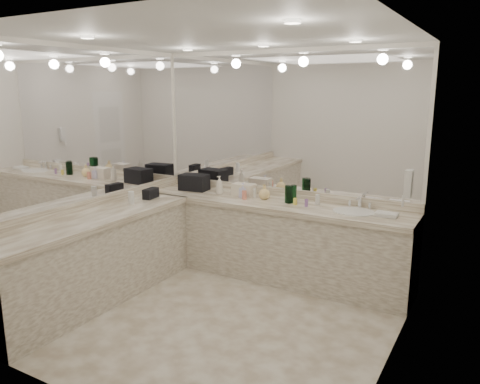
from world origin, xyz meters
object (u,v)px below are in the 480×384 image
Objects in this scene: wall_phone at (409,184)px; soap_bottle_b at (243,190)px; black_toiletry_bag at (194,182)px; cream_cosmetic_case at (244,190)px; soap_bottle_a at (219,185)px; soap_bottle_c at (264,192)px; sink at (354,212)px; hand_towel at (386,215)px.

wall_phone is 2.03m from soap_bottle_b.
black_toiletry_bag is 1.33× the size of cream_cosmetic_case.
soap_bottle_b reaches higher than cream_cosmetic_case.
wall_phone is at bearing -15.19° from cream_cosmetic_case.
wall_phone is 1.06× the size of soap_bottle_a.
soap_bottle_b is at bearing 165.34° from wall_phone.
wall_phone is 1.81m from soap_bottle_c.
sink is 1.08m from soap_bottle_c.
soap_bottle_b is 1.03× the size of soap_bottle_c.
cream_cosmetic_case is 1.21× the size of hand_towel.
wall_phone is 1.11× the size of hand_towel.
soap_bottle_c reaches higher than hand_towel.
cream_cosmetic_case reaches higher than hand_towel.
soap_bottle_c is at bearing 11.36° from soap_bottle_b.
soap_bottle_b is (0.75, -0.06, -0.01)m from black_toiletry_bag.
wall_phone is at bearing -12.80° from soap_bottle_a.
sink is at bearing -0.25° from soap_bottle_b.
sink is 0.91m from wall_phone.
soap_bottle_b is at bearing -168.64° from soap_bottle_c.
wall_phone is 2.76m from black_toiletry_bag.
cream_cosmetic_case is at bearing 0.90° from black_toiletry_bag.
soap_bottle_a is 1.27× the size of soap_bottle_b.
hand_towel is at bearing -1.46° from sink.
cream_cosmetic_case is 1.51× the size of soap_bottle_c.
hand_towel is (0.33, -0.01, 0.02)m from sink.
wall_phone is 1.35× the size of soap_bottle_b.
wall_phone reaches higher than cream_cosmetic_case.
sink is at bearing 140.43° from wall_phone.
black_toiletry_bag is 1.97× the size of soap_bottle_b.
cream_cosmetic_case is 0.08m from soap_bottle_b.
cream_cosmetic_case is at bearing 163.64° from wall_phone.
soap_bottle_b is (-1.66, 0.01, 0.07)m from hand_towel.
wall_phone reaches higher than hand_towel.
black_toiletry_bag is (-2.68, 0.56, -0.35)m from wall_phone.
black_toiletry_bag is at bearing 179.53° from soap_bottle_c.
hand_towel is 1.22× the size of soap_bottle_b.
hand_towel is (2.41, -0.07, -0.08)m from black_toiletry_bag.
cream_cosmetic_case is at bearing 176.07° from soap_bottle_c.
black_toiletry_bag is at bearing 178.25° from hand_towel.
soap_bottle_b is (0.03, -0.07, 0.01)m from cream_cosmetic_case.
sink is at bearing 178.54° from hand_towel.
black_toiletry_bag is 1.55× the size of soap_bottle_a.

